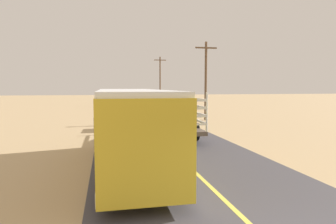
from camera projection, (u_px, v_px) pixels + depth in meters
livestock_truck at (164, 107)px, 22.59m from camera, size 2.53×9.70×3.02m
bus at (130, 126)px, 12.13m from camera, size 2.54×10.00×3.21m
power_pole_mid at (206, 78)px, 29.84m from camera, size 2.20×0.24×7.80m
power_pole_far at (160, 79)px, 54.65m from camera, size 2.20×0.24×8.79m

